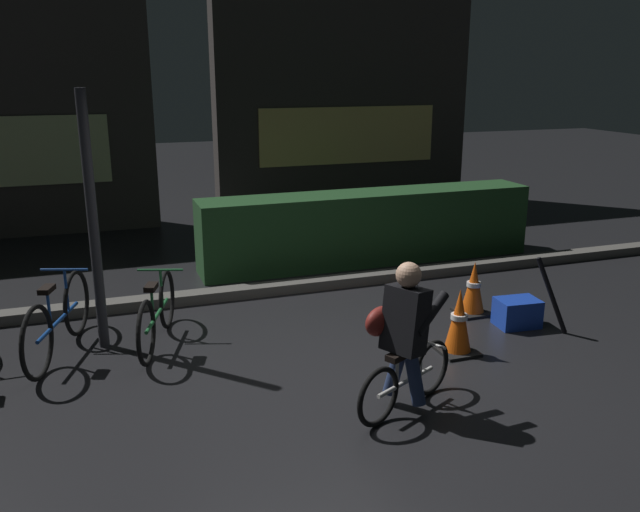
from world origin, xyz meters
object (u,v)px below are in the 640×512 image
parked_bike_center_left (157,314)px  traffic_cone_far (474,289)px  parked_bike_left_mid (58,320)px  blue_crate (517,313)px  street_post (93,224)px  closed_umbrella (552,295)px  cyclist (403,337)px  traffic_cone_near (459,322)px

parked_bike_center_left → traffic_cone_far: bearing=-76.5°
parked_bike_left_mid → blue_crate: size_ratio=3.70×
parked_bike_left_mid → parked_bike_center_left: 0.92m
blue_crate → parked_bike_left_mid: bearing=169.8°
street_post → closed_umbrella: (4.42, -1.15, -0.85)m
blue_crate → cyclist: cyclist is taller
parked_bike_center_left → traffic_cone_far: parked_bike_center_left is taller
parked_bike_center_left → parked_bike_left_mid: bearing=104.6°
traffic_cone_far → blue_crate: bearing=-62.8°
traffic_cone_far → blue_crate: (0.25, -0.48, -0.14)m
parked_bike_center_left → traffic_cone_near: parked_bike_center_left is taller
street_post → traffic_cone_far: 4.08m
traffic_cone_near → cyclist: size_ratio=0.53×
street_post → parked_bike_left_mid: 0.98m
street_post → parked_bike_center_left: size_ratio=1.69×
traffic_cone_far → blue_crate: traffic_cone_far is taller
cyclist → closed_umbrella: (2.19, 0.96, -0.23)m
traffic_cone_near → cyclist: cyclist is taller
street_post → traffic_cone_near: 3.61m
traffic_cone_near → parked_bike_center_left: bearing=156.7°
cyclist → blue_crate: bearing=4.8°
cyclist → closed_umbrella: bearing=-3.1°
street_post → traffic_cone_far: street_post is taller
street_post → parked_bike_center_left: bearing=-14.1°
parked_bike_center_left → traffic_cone_far: (3.43, -0.29, -0.03)m
traffic_cone_far → closed_umbrella: (0.47, -0.73, 0.11)m
street_post → blue_crate: street_post is taller
street_post → parked_bike_left_mid: size_ratio=1.53×
closed_umbrella → traffic_cone_far: bearing=-21.6°
street_post → closed_umbrella: size_ratio=2.94×
street_post → blue_crate: (4.20, -0.90, -1.10)m
parked_bike_left_mid → street_post: bearing=-61.5°
street_post → parked_bike_left_mid: street_post is taller
blue_crate → parked_bike_center_left: bearing=168.2°
traffic_cone_far → blue_crate: 0.56m
blue_crate → closed_umbrella: closed_umbrella is taller
parked_bike_left_mid → blue_crate: 4.67m
traffic_cone_near → traffic_cone_far: traffic_cone_near is taller
parked_bike_left_mid → traffic_cone_near: (3.63, -1.23, -0.04)m
parked_bike_left_mid → cyclist: bearing=-109.5°
parked_bike_center_left → blue_crate: (3.68, -0.77, -0.18)m
cyclist → street_post: bearing=109.6°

